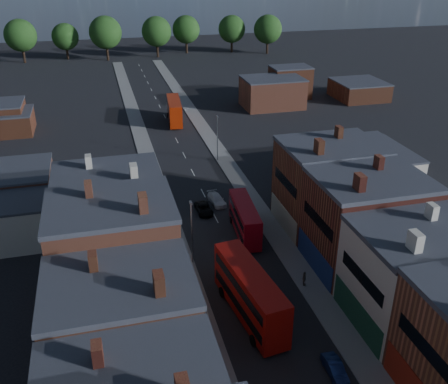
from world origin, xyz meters
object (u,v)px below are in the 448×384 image
car_2 (204,208)px  car_1 (335,369)px  ped_3 (304,278)px  bus_0 (250,293)px  car_3 (217,199)px  bus_1 (245,219)px  bus_2 (174,110)px

car_2 → car_1: bearing=-83.4°
ped_3 → car_1: bearing=-172.5°
bus_0 → car_2: bus_0 is taller
car_3 → ped_3: (4.56, -21.65, 0.35)m
car_1 → car_3: bearing=95.5°
car_1 → car_2: size_ratio=0.84×
bus_1 → car_1: bearing=-83.6°
bus_0 → car_3: bus_0 is taller
bus_0 → car_1: (4.94, -9.20, -2.27)m
bus_2 → bus_1: bearing=-83.1°
car_1 → car_3: car_3 is taller
bus_1 → ped_3: (3.15, -12.28, -1.32)m
car_2 → car_3: car_3 is taller
bus_0 → car_1: 10.69m
car_1 → bus_0: bearing=120.0°
bus_0 → bus_1: bus_0 is taller
car_2 → ped_3: ped_3 is taller
bus_1 → bus_2: bearing=95.8°
car_3 → ped_3: size_ratio=2.53×
bus_2 → ped_3: 60.87m
car_2 → bus_1: bearing=-63.7°
bus_1 → bus_2: 48.43m
car_2 → ped_3: size_ratio=2.48×
ped_3 → bus_1: bearing=32.5°
bus_1 → ped_3: bus_1 is taller
bus_1 → bus_0: bearing=-100.3°
car_1 → car_2: bearing=100.0°
bus_1 → bus_2: (-1.11, 48.42, 0.32)m
car_1 → car_2: 32.26m
car_2 → ped_3: 20.67m
bus_1 → car_3: size_ratio=2.27×
bus_1 → ped_3: size_ratio=5.74×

